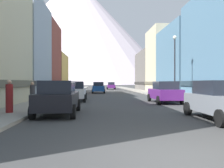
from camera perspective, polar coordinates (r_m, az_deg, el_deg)
ground_plane at (r=5.46m, az=16.08°, el=-17.63°), size 400.00×400.00×0.00m
sidewalk_left at (r=40.18m, az=-9.97°, el=-1.94°), size 2.50×100.00×0.15m
sidewalk_right at (r=40.72m, az=7.80°, el=-1.91°), size 2.50×100.00×0.15m
storefront_left_2 at (r=27.77m, az=-23.75°, el=7.23°), size 7.84×8.27×10.38m
storefront_left_3 at (r=35.35m, az=-18.03°, el=5.56°), size 6.41×8.05×10.13m
storefront_left_4 at (r=44.17m, az=-17.55°, el=2.37°), size 10.16×8.67×6.74m
storefront_right_2 at (r=34.61m, az=20.72°, el=4.97°), size 10.13×10.62×9.28m
storefront_right_3 at (r=43.11m, az=13.91°, el=5.29°), size 7.54×8.29×11.14m
storefront_right_4 at (r=53.13m, az=10.38°, el=2.95°), size 7.33×12.47×8.49m
car_left_0 at (r=12.64m, az=-12.89°, el=-3.21°), size 2.10×4.42×1.78m
car_left_1 at (r=21.67m, az=-8.97°, el=-1.72°), size 2.13×4.43×1.78m
car_right_0 at (r=11.68m, az=24.88°, el=-3.53°), size 2.10×4.42×1.78m
car_right_1 at (r=19.93m, az=12.63°, el=-1.91°), size 2.08×4.41×1.78m
car_driving_0 at (r=58.33m, az=-0.24°, el=-0.41°), size 2.06×4.40×1.78m
car_driving_1 at (r=37.68m, az=-3.31°, el=-0.83°), size 2.06×4.40×1.78m
pedestrian_0 at (r=17.25m, az=-18.68°, el=-2.35°), size 0.36×0.36×1.58m
pedestrian_1 at (r=13.14m, az=-23.60°, el=-2.98°), size 0.36×0.36×1.68m
streetlamp_right at (r=22.51m, az=14.96°, el=6.22°), size 0.36×0.36×5.86m
mountain_backdrop at (r=272.30m, az=-8.96°, el=12.63°), size 219.02×219.02×119.12m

